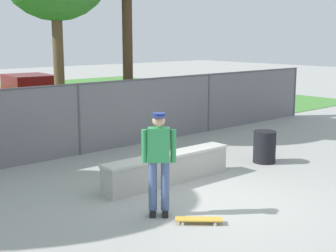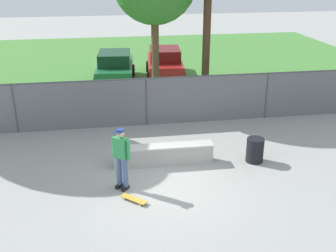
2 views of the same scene
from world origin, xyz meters
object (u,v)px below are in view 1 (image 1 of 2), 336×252
object	(u,v)px
concrete_ledge	(168,168)
car_red	(29,95)
skateboarder	(159,159)
trash_bin	(264,147)
skateboard	(199,220)

from	to	relation	value
concrete_ledge	car_red	xyz separation A→B (m)	(1.65, 10.32, 0.51)
skateboarder	trash_bin	distance (m)	4.49
skateboarder	trash_bin	world-z (taller)	skateboarder
trash_bin	skateboard	bearing A→B (deg)	-156.45
skateboard	car_red	distance (m)	12.72
concrete_ledge	car_red	size ratio (longest dim) A/B	0.74
skateboarder	trash_bin	xyz separation A→B (m)	(4.33, 1.03, -0.63)
skateboarder	car_red	world-z (taller)	skateboarder
car_red	skateboarder	bearing A→B (deg)	-104.56
concrete_ledge	car_red	world-z (taller)	car_red
skateboard	trash_bin	world-z (taller)	trash_bin
car_red	trash_bin	size ratio (longest dim) A/B	5.43
concrete_ledge	skateboard	distance (m)	2.37
skateboard	car_red	bearing A→B (deg)	77.39
concrete_ledge	skateboard	xyz separation A→B (m)	(-1.12, -2.07, -0.25)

